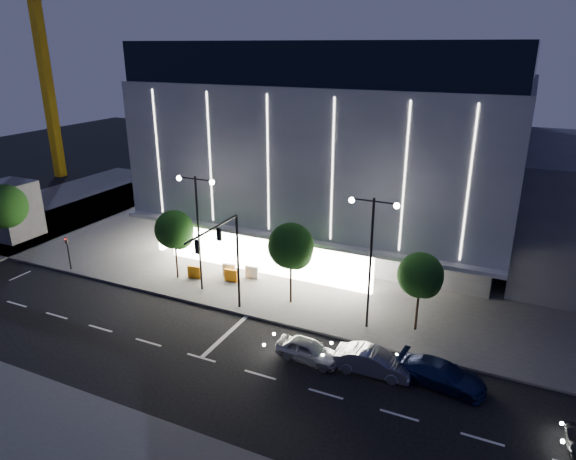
% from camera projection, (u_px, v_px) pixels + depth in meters
% --- Properties ---
extents(ground, '(160.00, 160.00, 0.00)m').
position_uv_depth(ground, '(189.00, 338.00, 32.90)').
color(ground, black).
rests_on(ground, ground).
extents(sidewalk_museum, '(70.00, 40.00, 0.15)m').
position_uv_depth(sidewalk_museum, '(371.00, 232.00, 51.32)').
color(sidewalk_museum, '#474747').
rests_on(sidewalk_museum, ground).
extents(sidewalk_west, '(16.00, 50.00, 0.15)m').
position_uv_depth(sidewalk_west, '(7.00, 225.00, 53.35)').
color(sidewalk_west, '#474747').
rests_on(sidewalk_west, ground).
extents(museum, '(30.00, 25.80, 18.00)m').
position_uv_depth(museum, '(350.00, 141.00, 47.56)').
color(museum, '#4C4C51').
rests_on(museum, ground).
extents(traffic_mast, '(0.33, 5.89, 7.07)m').
position_uv_depth(traffic_mast, '(226.00, 250.00, 33.64)').
color(traffic_mast, black).
rests_on(traffic_mast, ground).
extents(street_lamp_west, '(3.16, 0.36, 9.00)m').
position_uv_depth(street_lamp_west, '(198.00, 217.00, 37.18)').
color(street_lamp_west, black).
rests_on(street_lamp_west, ground).
extents(street_lamp_east, '(3.16, 0.36, 9.00)m').
position_uv_depth(street_lamp_east, '(371.00, 245.00, 32.00)').
color(street_lamp_east, black).
rests_on(street_lamp_east, ground).
extents(ped_signal_far, '(0.22, 0.24, 3.00)m').
position_uv_depth(ped_signal_far, '(68.00, 250.00, 42.07)').
color(ped_signal_far, black).
rests_on(ped_signal_far, ground).
extents(tower_crane, '(32.00, 2.00, 28.50)m').
position_uv_depth(tower_crane, '(43.00, 22.00, 66.08)').
color(tower_crane, gold).
rests_on(tower_crane, ground).
extents(tree_left, '(3.02, 3.02, 5.72)m').
position_uv_depth(tree_left, '(175.00, 232.00, 39.89)').
color(tree_left, black).
rests_on(tree_left, ground).
extents(tree_mid, '(3.25, 3.25, 6.15)m').
position_uv_depth(tree_mid, '(291.00, 248.00, 35.80)').
color(tree_mid, black).
rests_on(tree_mid, ground).
extents(tree_right, '(2.91, 2.91, 5.51)m').
position_uv_depth(tree_right, '(421.00, 278.00, 32.37)').
color(tree_right, black).
rests_on(tree_right, ground).
extents(car_lead, '(4.11, 1.89, 1.36)m').
position_uv_depth(car_lead, '(308.00, 350.00, 30.38)').
color(car_lead, '#9EA1A5').
rests_on(car_lead, ground).
extents(car_second, '(4.48, 1.70, 1.46)m').
position_uv_depth(car_second, '(373.00, 362.00, 29.20)').
color(car_second, '#A3A4AA').
rests_on(car_second, ground).
extents(car_third, '(4.99, 2.47, 1.39)m').
position_uv_depth(car_third, '(442.00, 374.00, 28.12)').
color(car_third, '#131E4A').
rests_on(car_third, ground).
extents(barrier_a, '(1.12, 0.38, 1.00)m').
position_uv_depth(barrier_a, '(194.00, 272.00, 40.89)').
color(barrier_a, orange).
rests_on(barrier_a, sidewalk_museum).
extents(barrier_b, '(1.11, 0.32, 1.00)m').
position_uv_depth(barrier_b, '(252.00, 272.00, 40.87)').
color(barrier_b, silver).
rests_on(barrier_b, sidewalk_museum).
extents(barrier_c, '(1.11, 0.32, 1.00)m').
position_uv_depth(barrier_c, '(231.00, 275.00, 40.31)').
color(barrier_c, orange).
rests_on(barrier_c, sidewalk_museum).
extents(barrier_d, '(1.12, 0.40, 1.00)m').
position_uv_depth(barrier_d, '(229.00, 270.00, 41.35)').
color(barrier_d, silver).
rests_on(barrier_d, sidewalk_museum).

